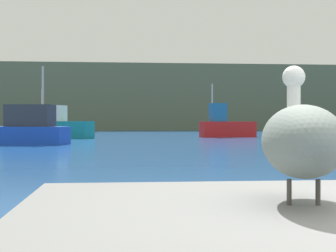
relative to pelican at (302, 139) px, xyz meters
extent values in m
cube|color=#5B664C|center=(0.82, 75.10, 3.59)|extent=(140.00, 12.39, 9.72)
ellipsoid|color=gray|center=(0.00, -0.01, -0.01)|extent=(0.66, 1.06, 0.45)
cylinder|color=white|center=(0.06, 0.33, 0.21)|extent=(0.09, 0.09, 0.31)
sphere|color=white|center=(0.06, 0.33, 0.41)|extent=(0.15, 0.15, 0.15)
cone|color=gold|center=(0.11, 0.58, 0.38)|extent=(0.13, 0.36, 0.09)
cylinder|color=#4C4742|center=(-0.10, -0.05, -0.31)|extent=(0.03, 0.03, 0.16)
cylinder|color=#4C4742|center=(0.07, -0.08, -0.31)|extent=(0.03, 0.03, 0.16)
cube|color=blue|center=(-7.70, 27.34, -0.74)|extent=(7.02, 3.50, 1.05)
cube|color=#2D333D|center=(-6.47, 27.09, 0.42)|extent=(2.88, 2.05, 1.29)
cylinder|color=#B2B2B2|center=(-5.72, 26.94, 1.55)|extent=(0.12, 0.12, 3.53)
cube|color=red|center=(7.89, 39.17, -0.60)|extent=(4.80, 2.14, 1.32)
cube|color=#1E6099|center=(7.01, 39.06, 0.83)|extent=(1.42, 1.36, 1.56)
cylinder|color=#B2B2B2|center=(6.51, 38.99, 1.66)|extent=(0.12, 0.12, 3.21)
cube|color=teal|center=(-6.08, 37.72, -0.59)|extent=(5.64, 3.90, 1.35)
cube|color=silver|center=(-6.70, 38.04, 0.72)|extent=(2.41, 2.07, 1.27)
cylinder|color=#B2B2B2|center=(-7.57, 38.49, 1.41)|extent=(0.12, 0.12, 2.65)
camera|label=1|loc=(-1.10, -2.99, 0.11)|focal=53.69mm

